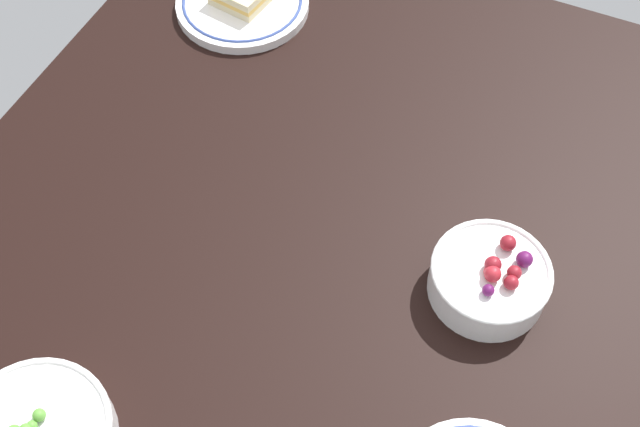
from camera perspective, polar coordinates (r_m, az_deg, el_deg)
The scene contains 3 objects.
dining_table at distance 108.61cm, azimuth -0.00°, elevation -1.20°, with size 110.86×99.16×4.00cm, color black.
plate_sandwich at distance 134.42cm, azimuth -5.49°, elevation 14.61°, with size 21.33×21.33×4.74cm.
bowl_berries at distance 101.22cm, azimuth 11.84°, elevation -4.48°, with size 14.78×14.78×6.90cm.
Camera 1 is at (-54.40, -24.72, 92.70)cm, focal length 45.50 mm.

